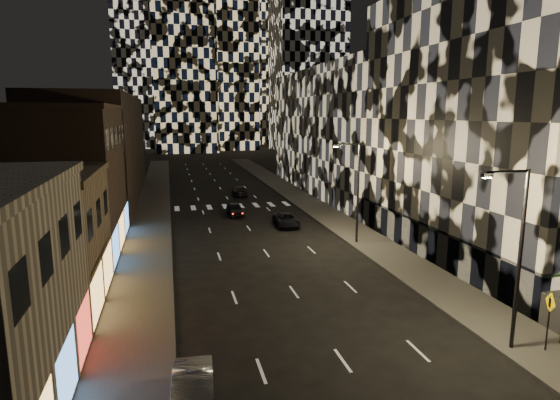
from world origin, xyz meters
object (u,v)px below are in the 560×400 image
car_dark_midlane (235,209)px  car_dark_rightlane (286,220)px  car_silver_parked (193,393)px  streetlight_far (356,186)px  ped_sign (549,311)px  streetlight_near (516,248)px  car_dark_oncoming (240,191)px

car_dark_midlane → car_dark_rightlane: bearing=-56.5°
car_silver_parked → streetlight_far: bearing=57.7°
car_dark_midlane → ped_sign: size_ratio=1.41×
streetlight_near → ped_sign: bearing=-21.4°
streetlight_near → car_dark_oncoming: bearing=97.6°
car_dark_midlane → streetlight_far: bearing=-59.5°
car_dark_oncoming → ped_sign: bearing=101.7°
car_dark_midlane → car_dark_rightlane: car_dark_midlane is taller
car_dark_rightlane → ped_sign: ped_sign is taller
car_dark_midlane → streetlight_near: bearing=-76.6°
streetlight_near → car_dark_rightlane: 28.63m
streetlight_far → car_silver_parked: size_ratio=1.93×
car_silver_parked → ped_sign: 17.30m
car_silver_parked → car_dark_midlane: 36.28m
car_dark_oncoming → car_dark_midlane: bearing=81.3°
streetlight_near → ped_sign: streetlight_near is taller
car_dark_oncoming → car_silver_parked: bearing=81.6°
car_silver_parked → car_dark_rightlane: size_ratio=0.97×
car_silver_parked → ped_sign: bearing=5.8°
streetlight_far → car_dark_oncoming: size_ratio=1.89×
car_silver_parked → car_dark_oncoming: bearing=83.2°
car_dark_midlane → ped_sign: bearing=-74.3°
streetlight_near → car_dark_oncoming: streetlight_near is taller
streetlight_near → car_dark_midlane: size_ratio=2.12×
car_dark_oncoming → streetlight_far: bearing=105.2°
car_dark_oncoming → car_dark_rightlane: bearing=98.0°
ped_sign → car_dark_rightlane: bearing=122.4°
car_dark_midlane → car_dark_oncoming: 13.33m
streetlight_far → car_dark_rightlane: streetlight_far is taller
streetlight_near → ped_sign: size_ratio=3.00×
car_dark_midlane → car_dark_oncoming: (2.53, 13.09, -0.03)m
streetlight_far → car_dark_rightlane: 10.17m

